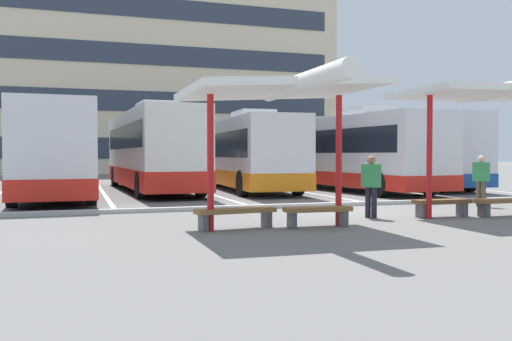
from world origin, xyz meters
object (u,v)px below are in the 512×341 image
at_px(bench_0, 236,213).
at_px(bench_1, 318,212).
at_px(coach_bus_3, 346,153).
at_px(bench_2, 442,204).
at_px(coach_bus_4, 392,151).
at_px(bench_3, 507,203).
at_px(waiting_shelter_0, 282,91).
at_px(waiting_passenger_0, 371,183).
at_px(waiting_passenger_1, 481,177).
at_px(coach_bus_0, 53,151).
at_px(waiting_shelter_1, 485,95).
at_px(coach_bus_1, 151,151).
at_px(coach_bus_2, 245,154).

relative_size(bench_0, bench_1, 1.19).
bearing_deg(coach_bus_3, bench_2, -104.18).
height_order(coach_bus_4, bench_3, coach_bus_4).
bearing_deg(bench_0, waiting_shelter_0, -23.56).
xyz_separation_m(waiting_passenger_0, waiting_passenger_1, (4.73, 1.62, -0.00)).
bearing_deg(waiting_passenger_0, waiting_passenger_1, 18.90).
relative_size(coach_bus_4, waiting_passenger_0, 7.81).
relative_size(coach_bus_3, waiting_passenger_1, 7.49).
distance_m(coach_bus_0, coach_bus_3, 12.32).
height_order(waiting_shelter_1, bench_3, waiting_shelter_1).
xyz_separation_m(coach_bus_1, waiting_passenger_1, (8.67, -10.28, -0.84)).
height_order(coach_bus_2, bench_1, coach_bus_2).
distance_m(coach_bus_4, waiting_passenger_1, 10.70).
relative_size(waiting_shelter_0, waiting_passenger_0, 3.15).
bearing_deg(waiting_passenger_0, bench_2, -11.46).
distance_m(waiting_shelter_0, waiting_passenger_1, 8.43).
bearing_deg(waiting_shelter_1, coach_bus_3, 80.99).
relative_size(bench_1, waiting_shelter_1, 0.34).
relative_size(coach_bus_4, bench_3, 6.64).
height_order(bench_1, waiting_passenger_0, waiting_passenger_0).
xyz_separation_m(coach_bus_1, coach_bus_3, (8.38, -1.95, -0.06)).
height_order(bench_0, waiting_passenger_1, waiting_passenger_1).
bearing_deg(coach_bus_0, bench_2, -47.91).
bearing_deg(coach_bus_4, coach_bus_2, -177.43).
height_order(waiting_shelter_0, bench_0, waiting_shelter_0).
xyz_separation_m(coach_bus_0, coach_bus_3, (12.31, -0.42, -0.04)).
bearing_deg(bench_1, bench_0, 171.81).
height_order(coach_bus_1, bench_0, coach_bus_1).
distance_m(bench_0, waiting_passenger_0, 3.96).
height_order(coach_bus_2, bench_2, coach_bus_2).
distance_m(coach_bus_1, coach_bus_4, 11.91).
xyz_separation_m(coach_bus_0, coach_bus_2, (8.05, 1.06, -0.11)).
bearing_deg(coach_bus_3, coach_bus_2, 160.90).
relative_size(bench_2, bench_3, 0.82).
distance_m(waiting_shelter_0, waiting_passenger_0, 3.79).
relative_size(coach_bus_4, waiting_shelter_1, 2.71).
relative_size(coach_bus_0, bench_0, 6.91).
bearing_deg(coach_bus_0, waiting_passenger_0, -52.80).
xyz_separation_m(waiting_shelter_0, bench_3, (6.54, 0.66, -2.59)).
bearing_deg(coach_bus_3, coach_bus_1, 166.93).
relative_size(coach_bus_0, coach_bus_4, 1.02).
bearing_deg(waiting_shelter_1, waiting_shelter_0, -174.90).
xyz_separation_m(coach_bus_0, bench_2, (9.70, -10.75, -1.38)).
height_order(coach_bus_1, coach_bus_3, coach_bus_1).
bearing_deg(coach_bus_3, waiting_passenger_0, -114.03).
xyz_separation_m(coach_bus_1, waiting_shelter_0, (1.03, -13.22, 1.20)).
relative_size(coach_bus_1, coach_bus_4, 0.95).
xyz_separation_m(coach_bus_3, coach_bus_4, (3.54, 1.83, 0.09)).
bearing_deg(waiting_shelter_1, bench_0, -179.03).
relative_size(coach_bus_3, bench_0, 6.51).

